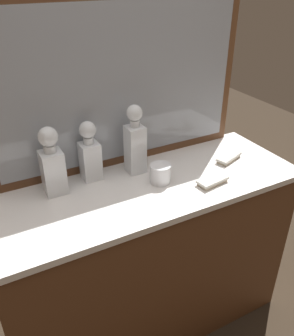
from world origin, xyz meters
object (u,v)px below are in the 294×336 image
(crystal_decanter_rear, at_px, (53,167))
(crystal_decanter_far_right, at_px, (135,146))
(silver_brush_left, at_px, (212,181))
(crystal_tumbler_far_right, at_px, (160,174))
(crystal_decanter_center, at_px, (90,156))
(silver_brush_rear, at_px, (229,158))

(crystal_decanter_rear, xyz_separation_m, crystal_decanter_far_right, (0.36, -0.00, 0.01))
(crystal_decanter_rear, height_order, crystal_decanter_far_right, crystal_decanter_far_right)
(silver_brush_left, bearing_deg, crystal_tumbler_far_right, 148.21)
(crystal_decanter_rear, xyz_separation_m, silver_brush_left, (0.59, -0.25, -0.10))
(crystal_decanter_center, relative_size, silver_brush_left, 1.81)
(silver_brush_rear, xyz_separation_m, silver_brush_left, (-0.19, -0.13, -0.00))
(crystal_decanter_rear, bearing_deg, crystal_decanter_center, 11.62)
(crystal_decanter_center, distance_m, silver_brush_rear, 0.64)
(crystal_decanter_far_right, bearing_deg, crystal_decanter_rear, 179.63)
(silver_brush_rear, bearing_deg, crystal_decanter_center, 166.10)
(crystal_decanter_far_right, xyz_separation_m, silver_brush_left, (0.23, -0.25, -0.11))
(crystal_decanter_center, relative_size, silver_brush_rear, 1.71)
(crystal_decanter_rear, height_order, crystal_tumbler_far_right, crystal_decanter_rear)
(crystal_decanter_far_right, relative_size, crystal_tumbler_far_right, 3.49)
(crystal_tumbler_far_right, xyz_separation_m, silver_brush_rear, (0.38, 0.01, -0.02))
(crystal_decanter_rear, relative_size, crystal_decanter_far_right, 0.92)
(crystal_decanter_rear, height_order, crystal_decanter_center, crystal_decanter_rear)
(silver_brush_left, bearing_deg, silver_brush_rear, 33.88)
(crystal_decanter_center, distance_m, crystal_tumbler_far_right, 0.30)
(crystal_decanter_rear, bearing_deg, crystal_tumbler_far_right, -18.17)
(crystal_decanter_center, height_order, crystal_decanter_far_right, crystal_decanter_far_right)
(crystal_decanter_rear, bearing_deg, silver_brush_left, -22.75)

